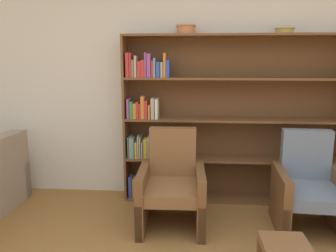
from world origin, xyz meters
TOP-DOWN VIEW (x-y plane):
  - wall_back at (0.00, 2.46)m, footprint 12.00×0.06m
  - bookshelf at (0.28, 2.29)m, footprint 2.51×0.30m
  - bowl_copper at (-0.07, 2.27)m, footprint 0.23×0.23m
  - bowl_brass at (0.98, 2.27)m, footprint 0.21×0.21m
  - armchair_leather at (-0.18, 1.65)m, footprint 0.65×0.69m
  - armchair_cushioned at (1.15, 1.65)m, footprint 0.68×0.72m
  - footstool at (0.70, 0.79)m, footprint 0.34×0.34m

SIDE VIEW (x-z plane):
  - footstool at x=0.70m, z-range 0.10..0.41m
  - armchair_leather at x=-0.18m, z-range -0.08..0.87m
  - armchair_cushioned at x=1.15m, z-range -0.08..0.87m
  - bookshelf at x=0.28m, z-range -0.02..1.89m
  - wall_back at x=0.00m, z-range 0.00..2.75m
  - bowl_brass at x=0.98m, z-range 1.91..1.98m
  - bowl_copper at x=-0.07m, z-range 1.91..2.02m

